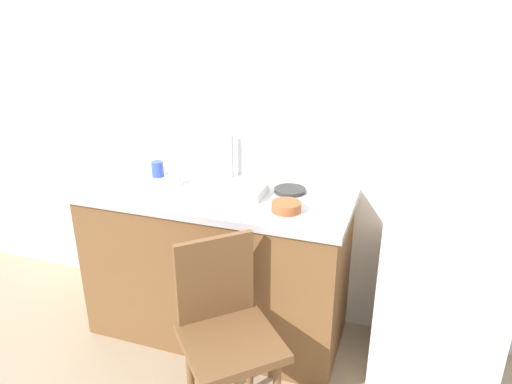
{
  "coord_description": "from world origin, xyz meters",
  "views": [
    {
      "loc": [
        0.79,
        -1.48,
        1.82
      ],
      "look_at": [
        0.08,
        0.6,
        0.94
      ],
      "focal_mm": 32.66,
      "sensor_mm": 36.0,
      "label": 1
    }
  ],
  "objects_px": {
    "chair": "(226,329)",
    "terracotta_bowl": "(286,207)",
    "dish_tray": "(239,189)",
    "hotplate": "(290,190)",
    "cup_blue": "(158,169)",
    "cup_white": "(176,179)",
    "refrigerator": "(439,284)"
  },
  "relations": [
    {
      "from": "chair",
      "to": "terracotta_bowl",
      "type": "distance_m",
      "value": 0.64
    },
    {
      "from": "dish_tray",
      "to": "hotplate",
      "type": "distance_m",
      "value": 0.28
    },
    {
      "from": "cup_blue",
      "to": "terracotta_bowl",
      "type": "bearing_deg",
      "value": -15.91
    },
    {
      "from": "cup_white",
      "to": "cup_blue",
      "type": "height_order",
      "value": "cup_blue"
    },
    {
      "from": "refrigerator",
      "to": "terracotta_bowl",
      "type": "bearing_deg",
      "value": -171.6
    },
    {
      "from": "refrigerator",
      "to": "chair",
      "type": "xyz_separation_m",
      "value": [
        -0.88,
        -0.58,
        -0.06
      ]
    },
    {
      "from": "refrigerator",
      "to": "dish_tray",
      "type": "height_order",
      "value": "refrigerator"
    },
    {
      "from": "terracotta_bowl",
      "to": "hotplate",
      "type": "relative_size",
      "value": 0.85
    },
    {
      "from": "dish_tray",
      "to": "cup_blue",
      "type": "relative_size",
      "value": 3.12
    },
    {
      "from": "terracotta_bowl",
      "to": "hotplate",
      "type": "bearing_deg",
      "value": 100.86
    },
    {
      "from": "cup_blue",
      "to": "dish_tray",
      "type": "bearing_deg",
      "value": -11.05
    },
    {
      "from": "chair",
      "to": "dish_tray",
      "type": "height_order",
      "value": "dish_tray"
    },
    {
      "from": "hotplate",
      "to": "cup_white",
      "type": "height_order",
      "value": "cup_white"
    },
    {
      "from": "chair",
      "to": "hotplate",
      "type": "bearing_deg",
      "value": 40.27
    },
    {
      "from": "refrigerator",
      "to": "chair",
      "type": "distance_m",
      "value": 1.06
    },
    {
      "from": "dish_tray",
      "to": "cup_blue",
      "type": "bearing_deg",
      "value": 168.95
    },
    {
      "from": "dish_tray",
      "to": "terracotta_bowl",
      "type": "xyz_separation_m",
      "value": [
        0.3,
        -0.13,
        -0.0
      ]
    },
    {
      "from": "hotplate",
      "to": "cup_blue",
      "type": "height_order",
      "value": "cup_blue"
    },
    {
      "from": "cup_white",
      "to": "terracotta_bowl",
      "type": "bearing_deg",
      "value": -11.83
    },
    {
      "from": "refrigerator",
      "to": "terracotta_bowl",
      "type": "height_order",
      "value": "refrigerator"
    },
    {
      "from": "chair",
      "to": "cup_white",
      "type": "distance_m",
      "value": 0.92
    },
    {
      "from": "hotplate",
      "to": "refrigerator",
      "type": "bearing_deg",
      "value": -9.81
    },
    {
      "from": "dish_tray",
      "to": "hotplate",
      "type": "height_order",
      "value": "dish_tray"
    },
    {
      "from": "cup_white",
      "to": "hotplate",
      "type": "bearing_deg",
      "value": 9.59
    },
    {
      "from": "chair",
      "to": "cup_white",
      "type": "height_order",
      "value": "cup_white"
    },
    {
      "from": "chair",
      "to": "cup_blue",
      "type": "bearing_deg",
      "value": 92.23
    },
    {
      "from": "refrigerator",
      "to": "cup_white",
      "type": "height_order",
      "value": "refrigerator"
    },
    {
      "from": "dish_tray",
      "to": "cup_blue",
      "type": "distance_m",
      "value": 0.56
    },
    {
      "from": "chair",
      "to": "terracotta_bowl",
      "type": "xyz_separation_m",
      "value": [
        0.14,
        0.47,
        0.41
      ]
    },
    {
      "from": "terracotta_bowl",
      "to": "hotplate",
      "type": "height_order",
      "value": "terracotta_bowl"
    },
    {
      "from": "terracotta_bowl",
      "to": "cup_blue",
      "type": "height_order",
      "value": "cup_blue"
    },
    {
      "from": "refrigerator",
      "to": "hotplate",
      "type": "xyz_separation_m",
      "value": [
        -0.8,
        0.14,
        0.34
      ]
    }
  ]
}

